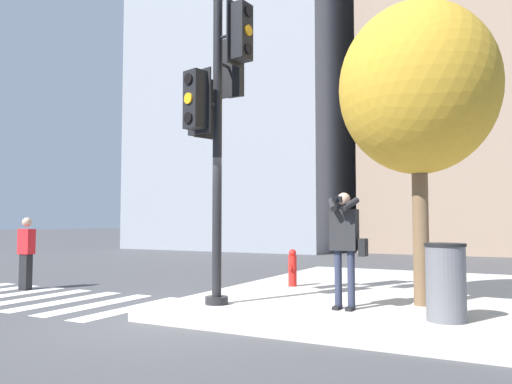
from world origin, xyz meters
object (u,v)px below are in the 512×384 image
(traffic_signal_pole, at_px, (217,101))
(street_tree, at_px, (418,89))
(trash_bin, at_px, (446,282))
(person_photographer, at_px, (345,239))
(fire_hydrant, at_px, (292,268))
(pedestrian_distant, at_px, (26,251))

(traffic_signal_pole, relative_size, street_tree, 1.05)
(traffic_signal_pole, xyz_separation_m, trash_bin, (3.40, 0.21, -2.74))
(person_photographer, xyz_separation_m, street_tree, (0.95, 0.89, 2.37))
(street_tree, distance_m, fire_hydrant, 4.24)
(traffic_signal_pole, relative_size, trash_bin, 4.94)
(person_photographer, distance_m, fire_hydrant, 2.80)
(pedestrian_distant, relative_size, trash_bin, 1.54)
(pedestrian_distant, relative_size, fire_hydrant, 2.11)
(person_photographer, height_order, trash_bin, person_photographer)
(person_photographer, xyz_separation_m, fire_hydrant, (-1.75, 2.08, -0.67))
(traffic_signal_pole, bearing_deg, person_photographer, 13.65)
(person_photographer, bearing_deg, street_tree, 43.11)
(person_photographer, bearing_deg, fire_hydrant, 130.14)
(street_tree, distance_m, trash_bin, 3.16)
(trash_bin, bearing_deg, person_photographer, 169.69)
(pedestrian_distant, bearing_deg, trash_bin, -2.48)
(traffic_signal_pole, height_order, street_tree, traffic_signal_pole)
(street_tree, xyz_separation_m, trash_bin, (0.49, -1.15, -2.90))
(street_tree, bearing_deg, trash_bin, -66.94)
(trash_bin, bearing_deg, pedestrian_distant, 177.52)
(pedestrian_distant, height_order, trash_bin, pedestrian_distant)
(traffic_signal_pole, distance_m, street_tree, 3.22)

